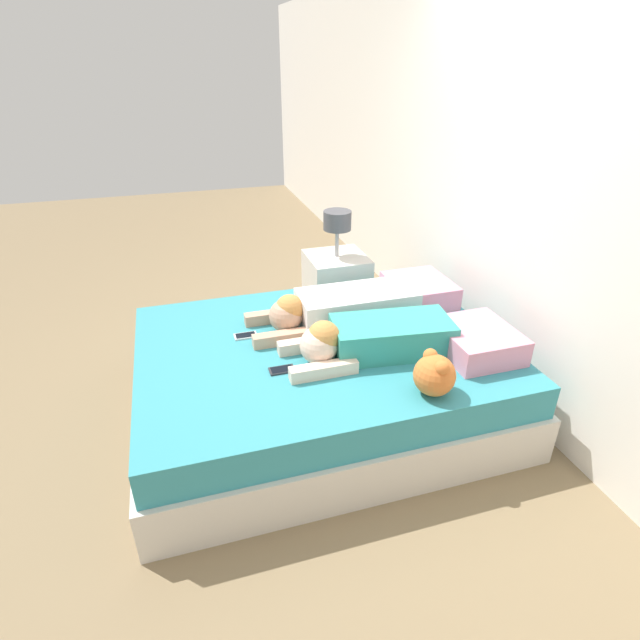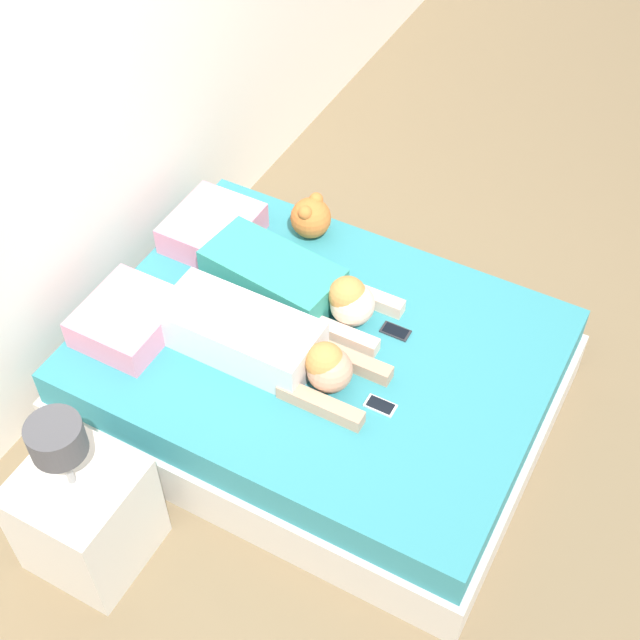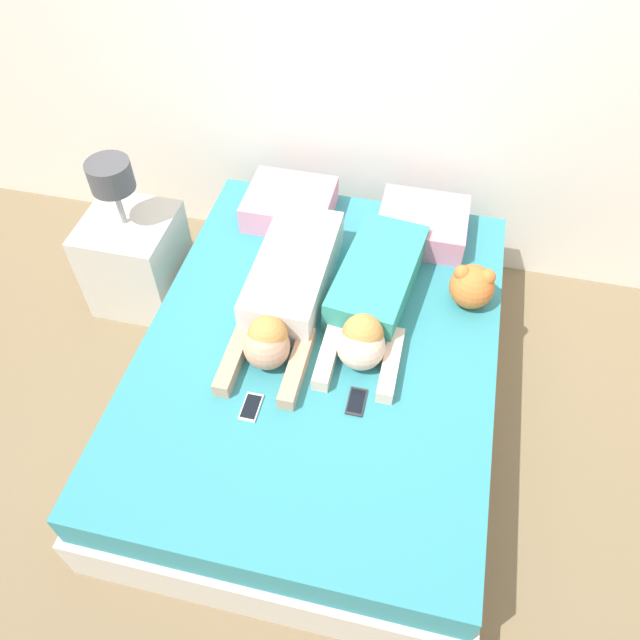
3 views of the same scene
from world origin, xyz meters
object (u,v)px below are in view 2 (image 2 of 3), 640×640
at_px(person_left, 263,342).
at_px(cell_phone_left, 380,406).
at_px(plush_toy, 311,217).
at_px(person_right, 297,284).
at_px(bed, 320,375).
at_px(cell_phone_right, 395,331).
at_px(pillow_head_left, 129,319).
at_px(nightstand, 85,512).
at_px(pillow_head_right, 213,228).

height_order(person_left, cell_phone_left, person_left).
relative_size(person_left, plush_toy, 4.79).
height_order(person_left, person_right, person_right).
height_order(bed, cell_phone_right, cell_phone_right).
bearing_deg(person_left, person_right, 6.88).
bearing_deg(pillow_head_left, nightstand, -158.23).
bearing_deg(cell_phone_left, pillow_head_left, 97.22).
bearing_deg(bed, cell_phone_left, -116.19).
bearing_deg(cell_phone_right, person_left, 132.35).
distance_m(pillow_head_right, cell_phone_right, 1.09).
relative_size(pillow_head_right, plush_toy, 2.04).
bearing_deg(plush_toy, cell_phone_right, -121.28).
bearing_deg(person_left, pillow_head_right, 48.87).
distance_m(pillow_head_right, plush_toy, 0.50).
bearing_deg(person_left, bed, -42.16).
height_order(cell_phone_left, plush_toy, plush_toy).
xyz_separation_m(pillow_head_left, person_left, (0.15, -0.63, 0.03)).
relative_size(bed, person_right, 2.19).
xyz_separation_m(plush_toy, nightstand, (-1.78, 0.10, -0.29)).
bearing_deg(pillow_head_right, bed, -113.54).
xyz_separation_m(pillow_head_right, nightstand, (-1.50, -0.32, -0.25)).
bearing_deg(pillow_head_right, pillow_head_left, 180.00).
xyz_separation_m(person_left, cell_phone_left, (-0.00, -0.58, -0.10)).
xyz_separation_m(person_left, person_right, (0.39, 0.05, -0.00)).
height_order(person_right, cell_phone_left, person_right).
distance_m(person_left, person_right, 0.39).
relative_size(bed, person_left, 2.04).
distance_m(pillow_head_left, person_left, 0.65).
bearing_deg(pillow_head_right, plush_toy, -56.37).
bearing_deg(pillow_head_left, pillow_head_right, 0.00).
xyz_separation_m(pillow_head_left, person_right, (0.54, -0.58, 0.02)).
distance_m(bed, nightstand, 1.25).
distance_m(pillow_head_left, cell_phone_right, 1.23).
bearing_deg(cell_phone_left, nightstand, 136.87).
bearing_deg(pillow_head_left, person_left, -76.21).
height_order(cell_phone_left, cell_phone_right, same).
distance_m(person_left, cell_phone_left, 0.59).
xyz_separation_m(bed, person_left, (-0.20, 0.18, 0.35)).
xyz_separation_m(cell_phone_left, nightstand, (-0.95, 0.89, -0.18)).
bearing_deg(pillow_head_right, cell_phone_left, -114.43).
xyz_separation_m(person_right, cell_phone_left, (-0.39, -0.63, -0.09)).
bearing_deg(person_right, cell_phone_right, -87.07).
relative_size(plush_toy, nightstand, 0.24).
height_order(pillow_head_right, cell_phone_left, pillow_head_right).
bearing_deg(plush_toy, pillow_head_right, 123.63).
height_order(cell_phone_right, nightstand, nightstand).
bearing_deg(cell_phone_right, pillow_head_right, 83.07).
bearing_deg(cell_phone_right, nightstand, 150.76).
xyz_separation_m(bed, plush_toy, (0.63, 0.39, 0.36)).
bearing_deg(plush_toy, cell_phone_left, -136.06).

